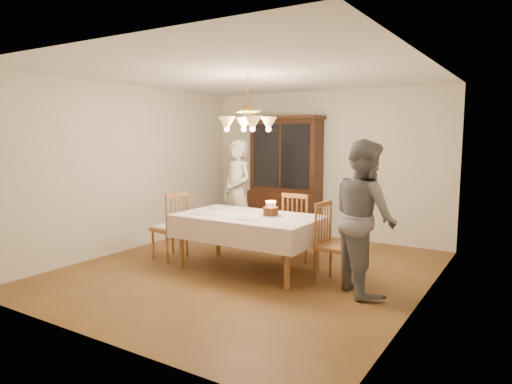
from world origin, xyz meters
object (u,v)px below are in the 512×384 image
Objects in this scene: elderly_woman at (237,193)px; birthday_cake at (271,212)px; china_hutch at (285,178)px; dining_table at (248,221)px; chair_far_side at (300,230)px.

birthday_cake is at bearing -18.78° from elderly_woman.
china_hutch is at bearing 97.13° from elderly_woman.
china_hutch is at bearing 106.30° from dining_table.
dining_table is 0.88× the size of china_hutch.
birthday_cake is at bearing -94.11° from chair_far_side.
china_hutch is 1.18m from elderly_woman.
chair_far_side is (1.02, -1.42, -0.60)m from china_hutch.
birthday_cake reaches higher than dining_table.
china_hutch is 7.20× the size of birthday_cake.
dining_table is at bearing -165.80° from birthday_cake.
birthday_cake is (0.31, 0.08, 0.13)m from dining_table.
china_hutch reaches higher than dining_table.
elderly_woman is at bearing 167.60° from chair_far_side.
chair_far_side is (0.36, 0.84, -0.24)m from dining_table.
elderly_woman is at bearing -104.08° from china_hutch.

